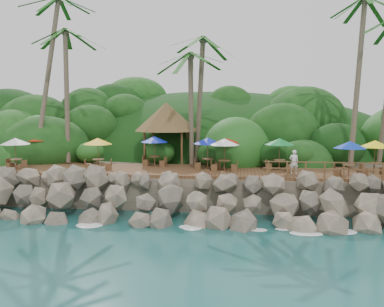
# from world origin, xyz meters

# --- Properties ---
(ground) EXTENTS (140.00, 140.00, 0.00)m
(ground) POSITION_xyz_m (0.00, 0.00, 0.00)
(ground) COLOR #19514F
(ground) RESTS_ON ground
(land_base) EXTENTS (32.00, 25.20, 2.10)m
(land_base) POSITION_xyz_m (0.00, 16.00, 1.05)
(land_base) COLOR gray
(land_base) RESTS_ON ground
(jungle_hill) EXTENTS (44.80, 28.00, 15.40)m
(jungle_hill) POSITION_xyz_m (0.00, 23.50, 0.00)
(jungle_hill) COLOR #143811
(jungle_hill) RESTS_ON ground
(seawall) EXTENTS (29.00, 4.00, 2.30)m
(seawall) POSITION_xyz_m (0.00, 2.00, 1.15)
(seawall) COLOR gray
(seawall) RESTS_ON ground
(terrace) EXTENTS (26.00, 5.00, 0.20)m
(terrace) POSITION_xyz_m (0.00, 6.00, 2.20)
(terrace) COLOR brown
(terrace) RESTS_ON land_base
(jungle_foliage) EXTENTS (44.00, 16.00, 12.00)m
(jungle_foliage) POSITION_xyz_m (0.00, 15.00, 0.00)
(jungle_foliage) COLOR #143811
(jungle_foliage) RESTS_ON ground
(foam_line) EXTENTS (25.20, 0.80, 0.06)m
(foam_line) POSITION_xyz_m (0.00, 0.30, 0.03)
(foam_line) COLOR white
(foam_line) RESTS_ON ground
(palms) EXTENTS (30.79, 6.84, 14.01)m
(palms) POSITION_xyz_m (0.55, 8.83, 12.62)
(palms) COLOR brown
(palms) RESTS_ON ground
(palapa) EXTENTS (4.93, 4.93, 4.60)m
(palapa) POSITION_xyz_m (-2.46, 9.82, 5.79)
(palapa) COLOR brown
(palapa) RESTS_ON ground
(dining_clusters) EXTENTS (25.40, 5.12, 2.16)m
(dining_clusters) POSITION_xyz_m (0.02, 6.03, 4.09)
(dining_clusters) COLOR brown
(dining_clusters) RESTS_ON terrace
(railing) EXTENTS (8.30, 0.10, 1.00)m
(railing) POSITION_xyz_m (8.81, 3.65, 2.91)
(railing) COLOR brown
(railing) RESTS_ON terrace
(waiter) EXTENTS (0.57, 0.38, 1.55)m
(waiter) POSITION_xyz_m (6.61, 4.90, 3.08)
(waiter) COLOR white
(waiter) RESTS_ON terrace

